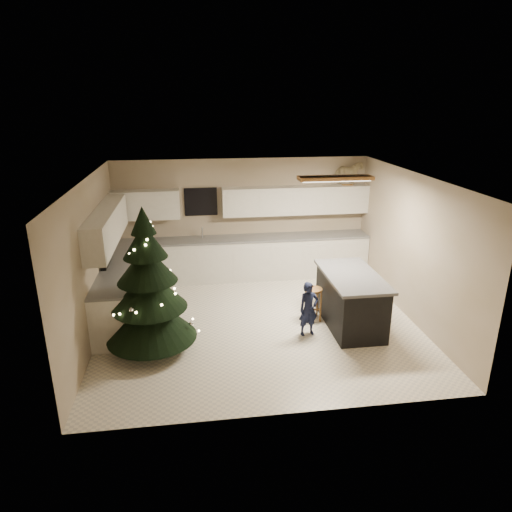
{
  "coord_description": "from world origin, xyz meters",
  "views": [
    {
      "loc": [
        -1.07,
        -7.23,
        3.81
      ],
      "look_at": [
        0.0,
        0.35,
        1.15
      ],
      "focal_mm": 32.0,
      "sensor_mm": 36.0,
      "label": 1
    }
  ],
  "objects_px": {
    "bar_stool": "(313,296)",
    "christmas_tree": "(149,294)",
    "toddler": "(309,309)",
    "island": "(350,300)",
    "rocking_horse": "(348,173)"
  },
  "relations": [
    {
      "from": "christmas_tree",
      "to": "toddler",
      "type": "xyz_separation_m",
      "value": [
        2.57,
        0.12,
        -0.49
      ]
    },
    {
      "from": "bar_stool",
      "to": "christmas_tree",
      "type": "distance_m",
      "value": 2.92
    },
    {
      "from": "bar_stool",
      "to": "toddler",
      "type": "distance_m",
      "value": 0.58
    },
    {
      "from": "bar_stool",
      "to": "christmas_tree",
      "type": "bearing_deg",
      "value": -166.8
    },
    {
      "from": "toddler",
      "to": "christmas_tree",
      "type": "bearing_deg",
      "value": 170.79
    },
    {
      "from": "island",
      "to": "toddler",
      "type": "distance_m",
      "value": 0.85
    },
    {
      "from": "bar_stool",
      "to": "rocking_horse",
      "type": "bearing_deg",
      "value": 60.38
    },
    {
      "from": "bar_stool",
      "to": "rocking_horse",
      "type": "distance_m",
      "value": 3.21
    },
    {
      "from": "island",
      "to": "bar_stool",
      "type": "distance_m",
      "value": 0.66
    },
    {
      "from": "island",
      "to": "toddler",
      "type": "height_order",
      "value": "island"
    },
    {
      "from": "toddler",
      "to": "rocking_horse",
      "type": "xyz_separation_m",
      "value": [
        1.53,
        2.84,
        1.8
      ]
    },
    {
      "from": "rocking_horse",
      "to": "bar_stool",
      "type": "bearing_deg",
      "value": 158.03
    },
    {
      "from": "rocking_horse",
      "to": "christmas_tree",
      "type": "bearing_deg",
      "value": 133.43
    },
    {
      "from": "bar_stool",
      "to": "christmas_tree",
      "type": "height_order",
      "value": "christmas_tree"
    },
    {
      "from": "island",
      "to": "christmas_tree",
      "type": "distance_m",
      "value": 3.44
    }
  ]
}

